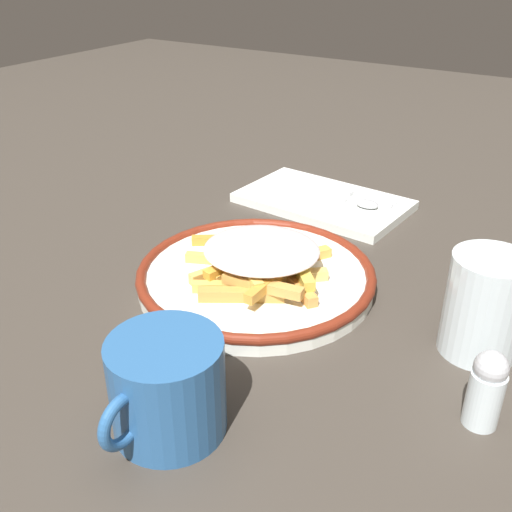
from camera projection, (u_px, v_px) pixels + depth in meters
The scene contains 9 objects.
ground_plane at pixel (256, 285), 0.67m from camera, with size 2.60×2.60×0.00m, color #3C352E.
plate at pixel (256, 276), 0.67m from camera, with size 0.27×0.27×0.02m.
fries_heap at pixel (260, 257), 0.65m from camera, with size 0.17×0.20×0.04m.
napkin at pixel (323, 201), 0.87m from camera, with size 0.14×0.23×0.01m, color white.
fork at pixel (339, 191), 0.88m from camera, with size 0.03×0.18×0.01m.
spoon at pixel (345, 200), 0.85m from camera, with size 0.02×0.15×0.01m.
water_glass at pixel (485, 305), 0.55m from camera, with size 0.07×0.07×0.10m, color silver.
coffee_mug at pixel (166, 387), 0.46m from camera, with size 0.12×0.09×0.08m.
salt_shaker at pixel (486, 389), 0.47m from camera, with size 0.03×0.03×0.07m.
Camera 1 is at (0.49, 0.31, 0.35)m, focal length 41.89 mm.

